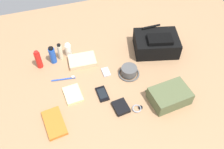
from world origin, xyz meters
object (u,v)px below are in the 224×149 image
Objects in this scene: notepad at (73,94)px; wristwatch at (137,108)px; cell_phone at (102,94)px; sunscreen_spray at (38,60)px; media_player at (106,72)px; folded_towel at (82,61)px; backpack at (156,43)px; toothpaste_tube at (68,50)px; lotion_bottle at (60,52)px; toothbrush at (65,79)px; wallet at (121,107)px; deodorant_spray at (52,55)px; toiletry_pouch at (169,96)px; paperback_novel at (54,123)px; bucket_hat at (129,72)px.

wristwatch is at bearing -36.69° from notepad.
sunscreen_spray is at bearing 133.74° from cell_phone.
sunscreen_spray reaches higher than media_player.
cell_phone is at bearing -79.57° from folded_towel.
wristwatch is (-0.33, -0.47, -0.06)m from backpack.
toothpaste_tube is at bearing 117.59° from wristwatch.
sunscreen_spray is at bearing -167.11° from lotion_bottle.
toothbrush is (-0.40, 0.38, 0.00)m from wristwatch.
wallet is (0.29, -0.56, -0.06)m from lotion_bottle.
toiletry_pouch is at bearing -40.65° from deodorant_spray.
deodorant_spray is at bearing -162.96° from lotion_bottle.
wallet is at bearing -1.68° from paperback_novel.
sunscreen_spray is 0.17m from lotion_bottle.
bucket_hat reaches higher than paperback_novel.
deodorant_spray is 0.13m from toothpaste_tube.
deodorant_spray is 0.22m from folded_towel.
lotion_bottle is at bearing 86.38° from toothbrush.
wristwatch is (0.53, -0.05, -0.00)m from paperback_novel.
wallet reaches higher than notepad.
deodorant_spray is 0.84× the size of toothbrush.
sunscreen_spray reaches higher than notepad.
lotion_bottle is 0.95× the size of notepad.
lotion_bottle is 0.37m from notepad.
folded_towel is (0.31, -0.05, -0.05)m from sunscreen_spray.
toiletry_pouch is 0.64m from notepad.
toothbrush is (-0.01, -0.22, -0.06)m from lotion_bottle.
toothbrush is at bearing 136.68° from cell_phone.
toothbrush is (0.05, -0.20, -0.06)m from deodorant_spray.
notepad is at bearing 163.79° from cell_phone.
cell_phone is 0.62× the size of folded_towel.
bucket_hat is 1.39× the size of wallet.
cell_phone is 0.16m from wallet.
toiletry_pouch is at bearing -58.61° from bucket_hat.
cell_phone is 0.26m from wristwatch.
sunscreen_spray is at bearing -165.29° from toothpaste_tube.
notepad is (0.18, -0.33, -0.06)m from sunscreen_spray.
wristwatch is (-0.05, -0.29, -0.02)m from bucket_hat.
lotion_bottle is 0.65× the size of paperback_novel.
toothpaste_tube is 0.50× the size of paperback_novel.
toothbrush is 0.85× the size of folded_towel.
lotion_bottle is 0.38m from media_player.
paperback_novel is at bearing -159.54° from cell_phone.
sunscreen_spray is at bearing 174.14° from backpack.
deodorant_spray is at bearing 139.35° from toiletry_pouch.
folded_towel is (-0.47, 0.50, -0.03)m from toiletry_pouch.
toiletry_pouch reaches higher than folded_towel.
wristwatch is at bearing -64.41° from folded_towel.
toiletry_pouch reaches higher than bucket_hat.
folded_towel is at bearing 132.84° from toiletry_pouch.
toiletry_pouch is at bearing -103.38° from backpack.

